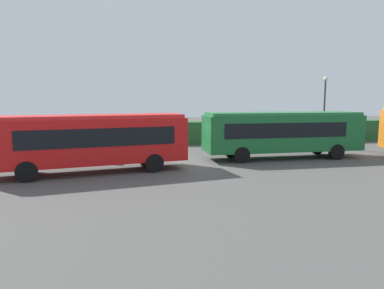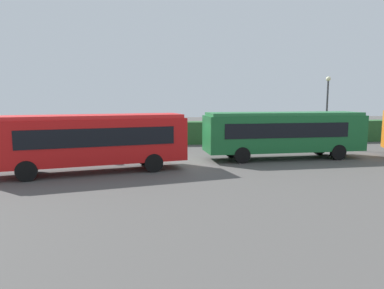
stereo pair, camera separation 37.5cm
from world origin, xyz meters
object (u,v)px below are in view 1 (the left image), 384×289
Objects in this scene: bus_red at (91,140)px; bus_green at (283,132)px; person_left at (62,148)px; lamppost at (324,104)px; person_center at (101,148)px.

bus_red is 12.05m from bus_green.
lamppost is (18.92, 3.93, 2.52)m from person_left.
bus_green reaches higher than person_center.
bus_red is at bearing -157.47° from lamppost.
person_left is 19.49m from lamppost.
person_center is at bearing -104.67° from bus_red.
bus_red is 3.19m from person_center.
lamppost is (5.04, 4.09, 1.73)m from bus_green.
bus_green is at bearing 14.89° from person_center.
bus_green is at bearing -179.06° from bus_red.
bus_red is 18.21m from lamppost.
person_center is at bearing -67.04° from person_left.
person_left is at bearing -168.26° from lamppost.
bus_red is 1.83× the size of lamppost.
lamppost reaches higher than person_left.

